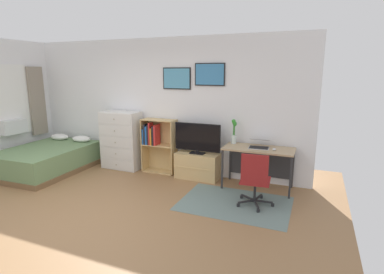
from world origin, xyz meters
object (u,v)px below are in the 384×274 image
object	(u,v)px
tv_stand	(198,166)
desk	(259,155)
bed	(48,159)
laptop	(259,144)
bookshelf	(156,141)
bamboo_vase	(234,130)
dresser	(122,140)
computer_mouse	(274,149)
office_chair	(255,179)
television	(197,138)

from	to	relation	value
tv_stand	desk	distance (m)	1.23
bed	laptop	distance (m)	4.35
tv_stand	laptop	xyz separation A→B (m)	(1.17, -0.03, 0.55)
bookshelf	bamboo_vase	bearing A→B (deg)	0.86
desk	bed	bearing A→B (deg)	-169.83
bamboo_vase	dresser	bearing A→B (deg)	-177.83
bookshelf	computer_mouse	bearing A→B (deg)	-4.72
office_chair	computer_mouse	distance (m)	0.81
tv_stand	television	bearing A→B (deg)	-90.00
bookshelf	laptop	size ratio (longest dim) A/B	2.76
television	office_chair	distance (m)	1.57
office_chair	bamboo_vase	world-z (taller)	bamboo_vase
dresser	bed	bearing A→B (deg)	-150.47
office_chair	laptop	bearing A→B (deg)	92.14
bookshelf	computer_mouse	xyz separation A→B (m)	(2.38, -0.20, 0.12)
desk	television	bearing A→B (deg)	-179.40
bed	desk	world-z (taller)	desk
tv_stand	desk	world-z (taller)	desk
television	desk	distance (m)	1.19
bed	tv_stand	world-z (taller)	bed
television	laptop	distance (m)	1.17
tv_stand	computer_mouse	bearing A→B (deg)	-5.69
television	office_chair	size ratio (longest dim) A/B	1.07
desk	bookshelf	bearing A→B (deg)	178.30
computer_mouse	bamboo_vase	size ratio (longest dim) A/B	0.23
office_chair	desk	bearing A→B (deg)	91.82
bamboo_vase	tv_stand	bearing A→B (deg)	-173.59
tv_stand	television	xyz separation A→B (m)	(0.00, -0.02, 0.55)
tv_stand	television	size ratio (longest dim) A/B	0.91
dresser	laptop	size ratio (longest dim) A/B	3.07
tv_stand	bamboo_vase	distance (m)	1.01
dresser	laptop	distance (m)	2.92
bookshelf	bamboo_vase	size ratio (longest dim) A/B	2.44
television	desk	size ratio (longest dim) A/B	0.76
bookshelf	computer_mouse	size ratio (longest dim) A/B	10.58
bed	computer_mouse	size ratio (longest dim) A/B	19.19
laptop	bamboo_vase	world-z (taller)	bamboo_vase
desk	bamboo_vase	world-z (taller)	bamboo_vase
television	bamboo_vase	xyz separation A→B (m)	(0.68, 0.10, 0.20)
bookshelf	laptop	distance (m)	2.11
tv_stand	bamboo_vase	world-z (taller)	bamboo_vase
bookshelf	desk	world-z (taller)	bookshelf
television	desk	xyz separation A→B (m)	(1.17, 0.01, -0.19)
tv_stand	bookshelf	bearing A→B (deg)	176.78
dresser	bamboo_vase	bearing A→B (deg)	2.17
dresser	office_chair	world-z (taller)	dresser
desk	laptop	world-z (taller)	laptop
bamboo_vase	laptop	bearing A→B (deg)	-12.77
bookshelf	office_chair	distance (m)	2.40
laptop	tv_stand	bearing A→B (deg)	174.07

